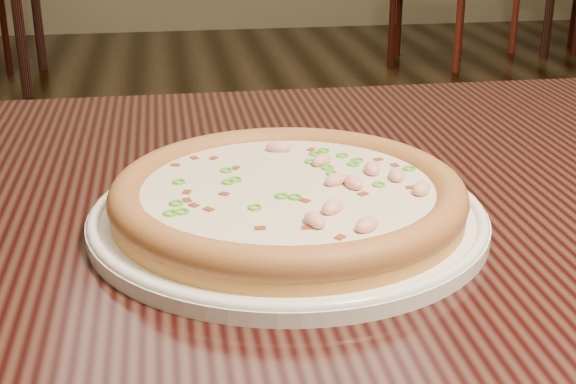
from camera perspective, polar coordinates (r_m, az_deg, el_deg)
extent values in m
cube|color=black|center=(0.76, 8.35, -1.58)|extent=(1.20, 0.80, 0.04)
cylinder|color=white|center=(0.68, 0.00, -1.87)|extent=(0.34, 0.34, 0.01)
torus|color=white|center=(0.68, 0.00, -1.41)|extent=(0.34, 0.34, 0.01)
cylinder|color=#D38245|center=(0.68, 0.00, -0.71)|extent=(0.30, 0.30, 0.02)
torus|color=#B56D3E|center=(0.67, 0.00, 0.00)|extent=(0.30, 0.30, 0.03)
cylinder|color=beige|center=(0.67, 0.00, 0.20)|extent=(0.25, 0.25, 0.00)
ellipsoid|color=#F2B29E|center=(0.76, -0.69, 3.22)|extent=(0.03, 0.02, 0.01)
ellipsoid|color=#F2B29E|center=(0.59, 5.65, -2.31)|extent=(0.03, 0.03, 0.01)
ellipsoid|color=#F2B29E|center=(0.67, 9.47, 0.25)|extent=(0.02, 0.03, 0.01)
ellipsoid|color=#F2B29E|center=(0.71, 6.01, 1.66)|extent=(0.02, 0.03, 0.01)
ellipsoid|color=#F2B29E|center=(0.67, 4.68, 0.67)|extent=(0.02, 0.03, 0.01)
ellipsoid|color=#F2B29E|center=(0.69, 7.74, 1.22)|extent=(0.02, 0.03, 0.01)
ellipsoid|color=#F2B29E|center=(0.60, 1.92, -2.01)|extent=(0.02, 0.03, 0.01)
ellipsoid|color=#F2B29E|center=(0.72, 2.42, 2.28)|extent=(0.03, 0.03, 0.01)
ellipsoid|color=#F2B29E|center=(0.62, 3.21, -1.06)|extent=(0.03, 0.03, 0.01)
ellipsoid|color=#F2B29E|center=(0.68, 3.45, 0.90)|extent=(0.03, 0.02, 0.01)
cube|color=maroon|center=(0.63, -5.68, -1.31)|extent=(0.01, 0.01, 0.00)
cube|color=maroon|center=(0.66, -4.57, -0.21)|extent=(0.01, 0.01, 0.00)
cube|color=maroon|center=(0.74, -6.67, 2.36)|extent=(0.01, 0.01, 0.00)
cube|color=maroon|center=(0.74, -5.31, 2.35)|extent=(0.01, 0.01, 0.00)
cube|color=maroon|center=(0.69, 3.25, 0.76)|extent=(0.01, 0.01, 0.00)
cube|color=maroon|center=(0.59, 1.36, -2.62)|extent=(0.01, 0.01, 0.00)
cube|color=maroon|center=(0.58, 3.71, -3.31)|extent=(0.01, 0.01, 0.00)
cube|color=maroon|center=(0.76, -0.75, 2.98)|extent=(0.01, 0.01, 0.00)
cube|color=maroon|center=(0.71, -3.74, 1.65)|extent=(0.01, 0.01, 0.00)
cube|color=maroon|center=(0.64, 1.20, -0.68)|extent=(0.01, 0.01, 0.00)
cube|color=maroon|center=(0.73, -8.01, 1.86)|extent=(0.01, 0.01, 0.00)
cube|color=maroon|center=(0.66, -7.21, -0.06)|extent=(0.01, 0.01, 0.00)
cube|color=maroon|center=(0.66, 5.35, -0.21)|extent=(0.01, 0.01, 0.00)
cube|color=maroon|center=(0.59, -1.99, -2.66)|extent=(0.01, 0.01, 0.00)
cube|color=maroon|center=(0.74, 6.43, 2.25)|extent=(0.01, 0.01, 0.00)
cube|color=maroon|center=(0.73, 7.60, 1.84)|extent=(0.01, 0.01, 0.00)
cube|color=maroon|center=(0.64, -6.71, -1.01)|extent=(0.01, 0.01, 0.00)
cube|color=maroon|center=(0.68, 8.72, 0.25)|extent=(0.01, 0.01, 0.00)
cube|color=maroon|center=(0.65, -7.18, -0.65)|extent=(0.01, 0.01, 0.00)
cube|color=maroon|center=(0.76, 1.66, 2.98)|extent=(0.01, 0.01, 0.00)
torus|color=green|center=(0.71, 2.83, 1.72)|extent=(0.02, 0.02, 0.00)
torus|color=green|center=(0.69, -3.76, 0.88)|extent=(0.01, 0.01, 0.00)
torus|color=green|center=(0.72, 4.66, 1.98)|extent=(0.01, 0.01, 0.00)
torus|color=green|center=(0.69, -7.76, 0.71)|extent=(0.01, 0.01, 0.00)
torus|color=green|center=(0.75, 1.93, 2.71)|extent=(0.01, 0.01, 0.00)
torus|color=green|center=(0.70, 3.15, 1.32)|extent=(0.02, 0.02, 0.00)
torus|color=green|center=(0.65, 0.49, -0.38)|extent=(0.02, 0.02, 0.00)
torus|color=green|center=(0.68, -4.25, 0.70)|extent=(0.02, 0.02, 0.00)
torus|color=green|center=(0.63, -7.58, -1.41)|extent=(0.01, 0.01, 0.00)
torus|color=green|center=(0.62, -8.37, -1.52)|extent=(0.02, 0.02, 0.00)
torus|color=green|center=(0.64, -7.96, -0.81)|extent=(0.02, 0.02, 0.00)
torus|color=green|center=(0.63, -2.37, -1.11)|extent=(0.02, 0.02, 0.00)
torus|color=green|center=(0.73, 1.63, 2.16)|extent=(0.02, 0.02, 0.00)
torus|color=green|center=(0.73, 4.95, 2.25)|extent=(0.02, 0.02, 0.00)
torus|color=green|center=(0.72, 2.47, 1.96)|extent=(0.02, 0.02, 0.00)
torus|color=green|center=(0.76, 2.55, 2.95)|extent=(0.02, 0.02, 0.00)
torus|color=green|center=(0.68, 6.47, 0.51)|extent=(0.01, 0.01, 0.00)
torus|color=green|center=(0.65, -0.47, -0.30)|extent=(0.02, 0.02, 0.00)
torus|color=green|center=(0.74, 3.87, 2.59)|extent=(0.01, 0.01, 0.00)
torus|color=green|center=(0.72, 8.61, 1.64)|extent=(0.01, 0.01, 0.00)
torus|color=green|center=(0.71, -4.40, 1.53)|extent=(0.01, 0.01, 0.00)
cylinder|color=black|center=(4.09, -18.59, 11.26)|extent=(0.05, 0.05, 0.71)
cylinder|color=black|center=(4.67, -17.49, 12.60)|extent=(0.05, 0.05, 0.71)
cylinder|color=#571C0C|center=(4.97, -17.29, 11.37)|extent=(0.04, 0.04, 0.41)
cylinder|color=#571C0C|center=(4.67, -19.47, 10.48)|extent=(0.04, 0.04, 0.41)
cylinder|color=#571C0C|center=(4.52, 12.00, 10.89)|extent=(0.04, 0.04, 0.41)
cylinder|color=#571C0C|center=(4.87, 12.18, 11.65)|extent=(0.04, 0.04, 0.41)
cylinder|color=#571C0C|center=(4.54, 7.38, 11.23)|extent=(0.04, 0.04, 0.41)
cylinder|color=#571C0C|center=(4.89, 7.88, 11.97)|extent=(0.04, 0.04, 0.41)
cylinder|color=#571C0C|center=(5.45, 15.86, 12.38)|extent=(0.04, 0.04, 0.41)
cylinder|color=#571C0C|center=(5.10, 15.84, 11.76)|extent=(0.04, 0.04, 0.41)
cylinder|color=#571C0C|center=(5.47, 19.69, 11.97)|extent=(0.04, 0.04, 0.41)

